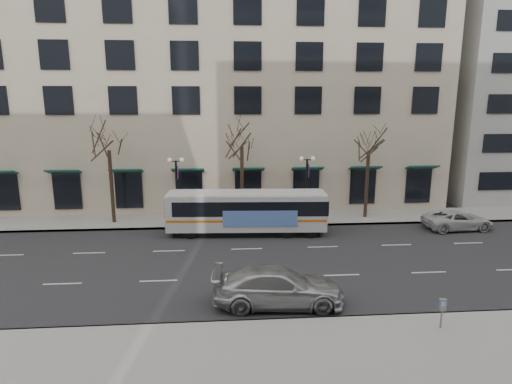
{
  "coord_description": "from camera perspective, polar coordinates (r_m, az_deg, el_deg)",
  "views": [
    {
      "loc": [
        -1.4,
        -23.98,
        9.57
      ],
      "look_at": [
        0.52,
        1.3,
        4.0
      ],
      "focal_mm": 30.0,
      "sensor_mm": 36.0,
      "label": 1
    }
  ],
  "objects": [
    {
      "name": "tree_far_right",
      "position": [
        34.85,
        14.87,
        6.8
      ],
      "size": [
        3.6,
        3.6,
        8.06
      ],
      "color": "black",
      "rests_on": "ground"
    },
    {
      "name": "silver_car",
      "position": [
        20.64,
        2.99,
        -12.48
      ],
      "size": [
        6.3,
        2.86,
        1.79
      ],
      "primitive_type": "imported",
      "rotation": [
        0.0,
        0.0,
        1.51
      ],
      "color": "#B0B3B8",
      "rests_on": "ground"
    },
    {
      "name": "tree_far_mid",
      "position": [
        32.91,
        -1.92,
        7.75
      ],
      "size": [
        3.6,
        3.6,
        8.55
      ],
      "color": "black",
      "rests_on": "ground"
    },
    {
      "name": "tree_far_left",
      "position": [
        34.01,
        -19.13,
        6.87
      ],
      "size": [
        3.6,
        3.6,
        8.34
      ],
      "color": "black",
      "rests_on": "ground"
    },
    {
      "name": "white_pickup",
      "position": [
        35.28,
        25.28,
        -3.39
      ],
      "size": [
        5.15,
        2.61,
        1.4
      ],
      "primitive_type": "imported",
      "rotation": [
        0.0,
        0.0,
        1.63
      ],
      "color": "#B9B9B9",
      "rests_on": "ground"
    },
    {
      "name": "building_hotel",
      "position": [
        45.05,
        -5.31,
        15.44
      ],
      "size": [
        40.0,
        20.0,
        24.0
      ],
      "primitive_type": "cube",
      "color": "#B8A68C",
      "rests_on": "ground"
    },
    {
      "name": "lamp_post_right",
      "position": [
        33.47,
        6.77,
        0.89
      ],
      "size": [
        1.22,
        0.45,
        5.21
      ],
      "color": "black",
      "rests_on": "ground"
    },
    {
      "name": "ground",
      "position": [
        25.85,
        -0.95,
        -9.33
      ],
      "size": [
        160.0,
        160.0,
        0.0
      ],
      "primitive_type": "plane",
      "color": "black",
      "rests_on": "ground"
    },
    {
      "name": "sidewalk_far",
      "position": [
        34.91,
        6.39,
        -3.47
      ],
      "size": [
        80.0,
        4.0,
        0.15
      ],
      "primitive_type": "cube",
      "color": "gray",
      "rests_on": "ground"
    },
    {
      "name": "city_bus",
      "position": [
        30.63,
        -1.11,
        -2.55
      ],
      "size": [
        11.42,
        3.09,
        3.07
      ],
      "rotation": [
        0.0,
        0.0,
        -0.06
      ],
      "color": "silver",
      "rests_on": "ground"
    },
    {
      "name": "pay_station",
      "position": [
        19.95,
        23.6,
        -13.88
      ],
      "size": [
        0.31,
        0.24,
        1.3
      ],
      "rotation": [
        0.0,
        0.0,
        -0.23
      ],
      "color": "gray",
      "rests_on": "sidewalk_near"
    },
    {
      "name": "lamp_post_left",
      "position": [
        33.05,
        -10.5,
        0.62
      ],
      "size": [
        1.22,
        0.45,
        5.21
      ],
      "color": "black",
      "rests_on": "ground"
    }
  ]
}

